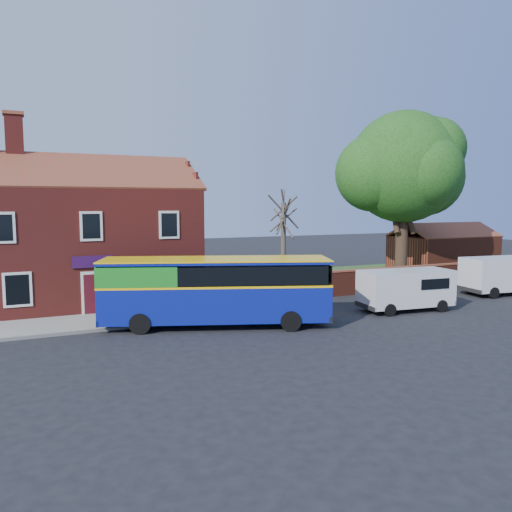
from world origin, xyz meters
name	(u,v)px	position (x,y,z in m)	size (l,w,h in m)	color
ground	(282,336)	(0.00, 0.00, 0.00)	(120.00, 120.00, 0.00)	black
pavement	(98,322)	(-7.00, 5.75, 0.06)	(18.00, 3.50, 0.12)	gray
kerb	(103,330)	(-7.00, 4.00, 0.07)	(18.00, 0.15, 0.14)	slate
grass_strip	(354,277)	(13.00, 13.00, 0.02)	(26.00, 12.00, 0.04)	#426B28
shop_building	(84,244)	(-7.02, 11.50, 3.41)	(12.30, 8.13, 10.50)	maroon
boundary_wall	(407,278)	(13.00, 7.00, 0.81)	(22.00, 0.38, 1.60)	maroon
outbuilding	(443,252)	(22.00, 13.00, 1.61)	(8.20, 5.06, 4.17)	maroon
bus	(209,288)	(-2.32, 2.95, 1.81)	(10.78, 6.07, 3.20)	navy
van_near	(406,288)	(8.46, 1.90, 1.23)	(5.16, 2.47, 2.19)	silver
van_far	(504,274)	(17.48, 3.20, 1.32)	(5.58, 2.73, 2.36)	silver
large_tree	(403,171)	(15.14, 10.30, 8.11)	(10.16, 8.04, 12.39)	black
bare_tree	(283,241)	(5.45, 10.46, 3.25)	(2.38, 2.83, 6.34)	#4C4238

